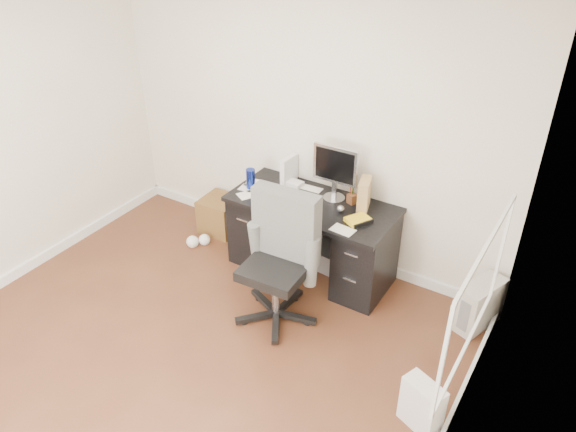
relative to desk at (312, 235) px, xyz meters
name	(u,v)px	position (x,y,z in m)	size (l,w,h in m)	color
ground	(170,369)	(-0.30, -1.65, -0.40)	(4.00, 4.00, 0.00)	#4B2618
room_shell	(147,178)	(-0.27, -1.62, 1.26)	(4.02, 4.02, 2.71)	beige
desk	(312,235)	(0.00, 0.00, 0.00)	(1.50, 0.70, 0.75)	black
loose_papers	(290,199)	(-0.20, -0.05, 0.35)	(1.10, 0.60, 0.00)	white
lcd_monitor	(335,173)	(0.13, 0.15, 0.61)	(0.41, 0.24, 0.52)	#B3B3B7
keyboard	(297,201)	(-0.11, -0.07, 0.36)	(0.40, 0.14, 0.02)	black
computer_mouse	(341,209)	(0.29, -0.02, 0.38)	(0.07, 0.07, 0.07)	#B3B3B7
travel_mug	(251,179)	(-0.62, -0.06, 0.44)	(0.08, 0.08, 0.19)	navy
white_binder	(289,170)	(-0.38, 0.22, 0.48)	(0.10, 0.22, 0.26)	white
magazine_file	(364,195)	(0.42, 0.15, 0.49)	(0.12, 0.24, 0.28)	#A17B4E
pen_cup	(353,192)	(0.30, 0.18, 0.46)	(0.09, 0.09, 0.21)	brown
yellow_book	(358,220)	(0.48, -0.07, 0.37)	(0.15, 0.20, 0.03)	yellow
paper_remote	(302,219)	(0.07, -0.30, 0.36)	(0.22, 0.17, 0.02)	white
office_chair	(275,263)	(0.07, -0.73, 0.17)	(0.65, 0.65, 1.14)	#515350
pc_tower	(480,305)	(1.55, 0.08, -0.19)	(0.19, 0.43, 0.43)	#B1ACA0
shopping_bag	(422,405)	(1.51, -1.12, -0.20)	(0.29, 0.21, 0.39)	silver
wicker_basket	(221,215)	(-1.16, 0.11, -0.21)	(0.37, 0.37, 0.37)	#513418
desk_printer	(324,255)	(0.06, 0.16, -0.30)	(0.34, 0.28, 0.20)	slate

